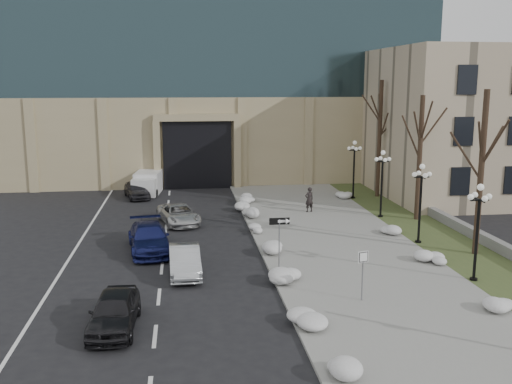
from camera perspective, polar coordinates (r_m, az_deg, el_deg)
ground at (r=21.22m, az=8.17°, el=-15.41°), size 160.00×160.00×0.00m
sidewalk at (r=34.72m, az=7.60°, el=-4.68°), size 9.00×40.00×0.12m
curb at (r=33.86m, az=0.19°, el=-4.97°), size 0.30×40.00×0.14m
grass_strip at (r=36.92m, az=17.42°, el=-4.17°), size 4.00×40.00×0.10m
stone_wall at (r=39.44m, az=18.88°, el=-2.85°), size 0.50×30.00×0.70m
classical_building at (r=53.81m, az=23.27°, el=6.52°), size 22.00×18.12×12.00m
car_a at (r=22.99m, az=-14.00°, el=-11.50°), size 1.90×4.33×1.45m
car_b at (r=28.52m, az=-7.14°, el=-6.83°), size 1.64×4.30×1.40m
car_c at (r=32.54m, az=-10.64°, el=-4.56°), size 2.84×5.53×1.53m
car_d at (r=38.51m, az=-7.75°, el=-2.21°), size 3.27×5.09×1.31m
car_e at (r=47.49m, az=-11.83°, el=0.24°), size 2.62×4.43×1.41m
pedestrian at (r=41.19m, az=5.34°, el=-0.75°), size 0.75×0.60×1.81m
box_truck at (r=49.66m, az=-10.68°, el=0.96°), size 2.57×5.93×1.83m
one_way_sign at (r=28.07m, az=2.71°, el=-3.57°), size 1.05×0.28×2.83m
keep_sign at (r=24.87m, az=10.64°, el=-7.20°), size 0.49×0.17×2.32m
snow_clump_a at (r=19.54m, az=8.46°, el=-16.88°), size 1.10×1.60×0.36m
snow_clump_b at (r=22.66m, az=5.44°, el=-12.72°), size 1.10×1.60×0.36m
snow_clump_c at (r=27.04m, az=3.00°, el=-8.66°), size 1.10×1.60×0.36m
snow_clump_d at (r=31.60m, az=1.98°, el=-5.72°), size 1.10×1.60×0.36m
snow_clump_e at (r=35.71m, az=0.26°, el=-3.74°), size 1.10×1.60×0.36m
snow_clump_f at (r=39.83m, az=-0.46°, el=-2.18°), size 1.10×1.60×0.36m
snow_clump_g at (r=44.24m, az=-0.75°, el=-0.84°), size 1.10×1.60×0.36m
snow_clump_h at (r=26.05m, az=22.94°, el=-10.35°), size 1.10×1.60×0.36m
snow_clump_i at (r=31.26m, az=16.93°, el=-6.40°), size 1.10×1.60×0.36m
snow_clump_j at (r=36.25m, az=13.35°, el=-3.82°), size 1.10×1.60×0.36m
snow_clump_k at (r=46.46m, az=8.95°, el=-0.40°), size 1.10×1.60×0.36m
snow_clump_l at (r=41.84m, az=-1.36°, el=-1.54°), size 1.10×1.60×0.36m
lamppost_a at (r=28.53m, az=21.33°, el=-2.56°), size 1.18×1.18×4.76m
lamppost_b at (r=34.23m, az=16.16°, el=-0.07°), size 1.18×1.18×4.76m
lamppost_c at (r=40.17m, az=12.50°, el=1.70°), size 1.18×1.18×4.76m
lamppost_d at (r=46.26m, az=9.79°, el=3.01°), size 1.18×1.18×4.76m
tree_near at (r=32.58m, az=21.73°, el=3.94°), size 3.20×3.20×9.00m
tree_mid at (r=39.75m, az=16.13°, el=4.97°), size 3.20×3.20×8.50m
tree_far at (r=47.11m, az=12.31°, el=6.82°), size 3.20×3.20×9.50m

